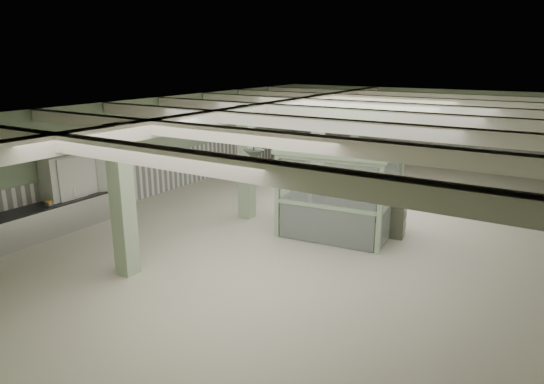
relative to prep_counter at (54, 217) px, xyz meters
The scene contains 29 objects.
floor 8.34m from the prep_counter, 38.23° to the left, with size 20.00×20.00×0.00m, color beige.
ceiling 8.90m from the prep_counter, 38.23° to the left, with size 14.00×20.00×0.02m, color silver.
wall_back 16.56m from the prep_counter, 66.65° to the left, with size 14.00×0.02×3.60m, color #A0B692.
wall_front 8.25m from the prep_counter, 36.55° to the right, with size 14.00×0.02×3.60m, color #A0B692.
wall_left 5.34m from the prep_counter, 95.10° to the left, with size 0.02×20.00×3.60m, color #A0B692.
wainscot_left 5.18m from the prep_counter, 94.83° to the left, with size 0.05×19.90×1.50m, color white.
wainscot_back 16.48m from the prep_counter, 66.62° to the left, with size 13.90×0.05×1.50m, color white.
girder 7.17m from the prep_counter, 51.89° to the left, with size 0.45×19.90×0.40m, color white.
beam_a 7.55m from the prep_counter, 19.75° to the right, with size 13.90×0.35×0.32m, color white.
beam_b 7.18m from the prep_counter, ahead, with size 13.90×0.35×0.32m, color white.
beam_c 7.65m from the prep_counter, 22.07° to the left, with size 13.90×0.35×0.32m, color white.
beam_d 8.84m from the prep_counter, 38.23° to the left, with size 13.90×0.35×0.32m, color white.
beam_e 10.49m from the prep_counter, 49.48° to the left, with size 13.90×0.35×0.32m, color white.
beam_f 12.43m from the prep_counter, 57.21° to the left, with size 13.90×0.35×0.32m, color white.
beam_g 14.55m from the prep_counter, 62.66° to the left, with size 13.90×0.35×0.32m, color white.
column_a 4.34m from the prep_counter, 11.86° to the right, with size 0.42×0.42×3.60m, color #A5BE99.
column_b 5.95m from the prep_counter, 45.78° to the left, with size 0.42×0.42×3.60m, color #A5BE99.
column_c 10.09m from the prep_counter, 66.18° to the left, with size 0.42×0.42×3.60m, color #A5BE99.
column_d 13.82m from the prep_counter, 72.92° to the left, with size 0.42×0.42×3.60m, color #A5BE99.
pendant_front 7.50m from the prep_counter, ahead, with size 0.44×0.44×0.22m, color #2F3E31.
pendant_mid 9.39m from the prep_counter, 38.76° to the left, with size 0.44×0.44×0.22m, color #2F3E31.
pendant_back 13.03m from the prep_counter, 56.54° to the left, with size 0.44×0.44×0.22m, color #2F3E31.
prep_counter is the anchor object (origin of this frame).
pitcher_near 1.74m from the prep_counter, 88.85° to the left, with size 0.21×0.24×0.31m, color #BABABF, non-canonical shape.
pitcher_far 1.30m from the prep_counter, 92.81° to the left, with size 0.18×0.21×0.26m, color #BABABF, non-canonical shape.
orange_bowl 0.54m from the prep_counter, 52.34° to the right, with size 0.23×0.23×0.08m, color #B2B2B7.
walkin_cooler 1.33m from the prep_counter, 94.16° to the left, with size 1.07×2.45×2.24m.
guard_booth 8.53m from the prep_counter, 32.40° to the left, with size 3.44×3.00×2.56m.
filing_cabinet 10.05m from the prep_counter, 30.01° to the left, with size 0.44×0.63×1.37m, color #626554.
Camera 1 is at (6.09, -13.26, 5.03)m, focal length 32.00 mm.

